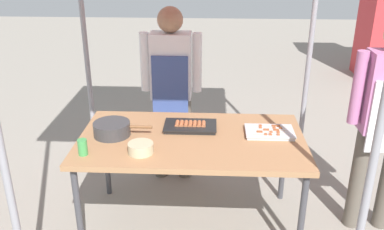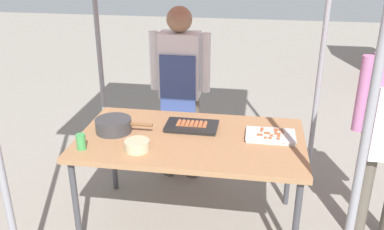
# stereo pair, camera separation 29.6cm
# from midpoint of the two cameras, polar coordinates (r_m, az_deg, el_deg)

# --- Properties ---
(ground_plane) EXTENTS (18.00, 18.00, 0.00)m
(ground_plane) POSITION_cam_midpoint_polar(r_m,az_deg,el_deg) (3.38, -2.64, -14.59)
(ground_plane) COLOR gray
(stall_table) EXTENTS (1.60, 0.90, 0.75)m
(stall_table) POSITION_cam_midpoint_polar(r_m,az_deg,el_deg) (3.00, -2.88, -3.99)
(stall_table) COLOR #9E724C
(stall_table) RESTS_ON ground
(tray_grilled_sausages) EXTENTS (0.39, 0.24, 0.05)m
(tray_grilled_sausages) POSITION_cam_midpoint_polar(r_m,az_deg,el_deg) (3.11, -2.96, -1.57)
(tray_grilled_sausages) COLOR black
(tray_grilled_sausages) RESTS_ON stall_table
(tray_meat_skewers) EXTENTS (0.35, 0.23, 0.04)m
(tray_meat_skewers) POSITION_cam_midpoint_polar(r_m,az_deg,el_deg) (3.04, 7.77, -2.37)
(tray_meat_skewers) COLOR silver
(tray_meat_skewers) RESTS_ON stall_table
(cooking_wok) EXTENTS (0.42, 0.26, 0.10)m
(cooking_wok) POSITION_cam_midpoint_polar(r_m,az_deg,el_deg) (3.07, -13.54, -1.84)
(cooking_wok) COLOR #38383A
(cooking_wok) RESTS_ON stall_table
(condiment_bowl) EXTENTS (0.17, 0.17, 0.07)m
(condiment_bowl) POSITION_cam_midpoint_polar(r_m,az_deg,el_deg) (2.80, -10.02, -4.51)
(condiment_bowl) COLOR #BFB28C
(condiment_bowl) RESTS_ON stall_table
(drink_cup_near_edge) EXTENTS (0.06, 0.06, 0.11)m
(drink_cup_near_edge) POSITION_cam_midpoint_polar(r_m,az_deg,el_deg) (2.85, -17.56, -4.26)
(drink_cup_near_edge) COLOR #3F994C
(drink_cup_near_edge) RESTS_ON stall_table
(vendor_woman) EXTENTS (0.52, 0.23, 1.55)m
(vendor_woman) POSITION_cam_midpoint_polar(r_m,az_deg,el_deg) (3.60, -5.20, 4.40)
(vendor_woman) COLOR #595147
(vendor_woman) RESTS_ON ground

